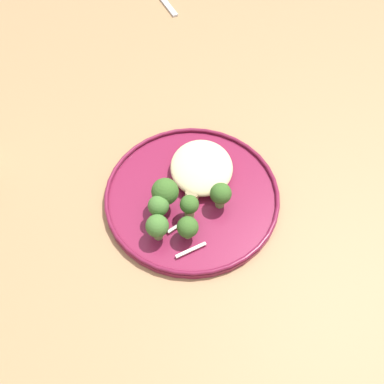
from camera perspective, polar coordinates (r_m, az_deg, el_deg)
The scene contains 16 objects.
ground at distance 1.46m, azimuth 0.28°, elevation -16.10°, with size 6.00×6.00×0.00m, color #665B51.
wooden_dining_table at distance 0.86m, azimuth 0.46°, elevation -2.33°, with size 1.40×1.00×0.74m.
dinner_plate at distance 0.77m, azimuth 0.00°, elevation -0.48°, with size 0.29×0.29×0.02m.
noodle_bed at distance 0.79m, azimuth 1.18°, elevation 3.05°, with size 0.12×0.11×0.03m.
seared_scallop_left_edge at distance 0.79m, azimuth 1.78°, elevation 2.57°, with size 0.03×0.03×0.01m.
seared_scallop_tilted_round at distance 0.79m, azimuth 3.29°, elevation 2.24°, with size 0.03×0.03×0.01m.
seared_scallop_center_golden at distance 0.77m, azimuth 0.58°, elevation 1.00°, with size 0.03×0.03×0.02m.
seared_scallop_large_seared at distance 0.76m, azimuth 0.00°, elevation -0.28°, with size 0.02×0.02×0.01m.
broccoli_floret_front_edge at distance 0.73m, azimuth -3.32°, elevation 0.02°, with size 0.04×0.04×0.06m.
broccoli_floret_near_rim at distance 0.71m, azimuth -0.53°, elevation -4.36°, with size 0.03×0.03×0.05m.
broccoli_floret_small_sprig at distance 0.72m, azimuth -0.32°, elevation -1.69°, with size 0.03×0.03×0.05m.
broccoli_floret_center_pile at distance 0.72m, azimuth -4.12°, elevation -1.79°, with size 0.03×0.03×0.06m.
broccoli_floret_beside_noodles at distance 0.74m, azimuth 3.53°, elevation -0.28°, with size 0.03×0.03×0.05m.
broccoli_floret_tall_stalk at distance 0.71m, azimuth -4.28°, elevation -4.24°, with size 0.04×0.04×0.05m.
onion_sliver_long_sliver at distance 0.74m, azimuth -1.72°, elevation -4.14°, with size 0.04×0.01×0.00m, color silver.
onion_sliver_short_strip at distance 0.71m, azimuth -0.13°, elevation -7.11°, with size 0.05×0.01×0.00m, color silver.
Camera 1 is at (-0.45, 0.01, 1.39)m, focal length 43.55 mm.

